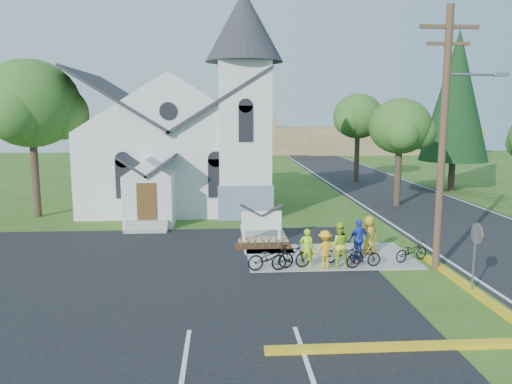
{
  "coord_description": "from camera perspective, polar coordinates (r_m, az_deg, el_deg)",
  "views": [
    {
      "loc": [
        -3.02,
        -19.87,
        6.08
      ],
      "look_at": [
        -1.34,
        5.0,
        2.13
      ],
      "focal_mm": 35.0,
      "sensor_mm": 36.0,
      "label": 1
    }
  ],
  "objects": [
    {
      "name": "bike_1",
      "position": [
        19.65,
        4.01,
        -7.37
      ],
      "size": [
        1.73,
        0.94,
        1.0
      ],
      "primitive_type": "imported",
      "rotation": [
        0.0,
        0.0,
        1.87
      ],
      "color": "black",
      "rests_on": "sidewalk"
    },
    {
      "name": "bike_3",
      "position": [
        20.25,
        12.19,
        -7.22
      ],
      "size": [
        1.53,
        0.7,
        0.89
      ],
      "primitive_type": "imported",
      "rotation": [
        0.0,
        0.0,
        1.77
      ],
      "color": "black",
      "rests_on": "sidewalk"
    },
    {
      "name": "cyclist_3",
      "position": [
        19.8,
        7.88,
        -6.52
      ],
      "size": [
        1.09,
        0.78,
        1.52
      ],
      "primitive_type": "imported",
      "rotation": [
        0.0,
        0.0,
        3.38
      ],
      "color": "#EFAB1A",
      "rests_on": "sidewalk"
    },
    {
      "name": "bike_0",
      "position": [
        19.56,
        1.7,
        -7.46
      ],
      "size": [
        1.96,
        1.02,
        0.98
      ],
      "primitive_type": "imported",
      "rotation": [
        0.0,
        0.0,
        1.78
      ],
      "color": "black",
      "rests_on": "sidewalk"
    },
    {
      "name": "parking_lot",
      "position": [
        19.29,
        -15.81,
        -9.69
      ],
      "size": [
        20.0,
        16.0,
        0.02
      ],
      "primitive_type": "cube",
      "color": "black",
      "rests_on": "ground"
    },
    {
      "name": "bike_2",
      "position": [
        20.63,
        9.94,
        -6.91
      ],
      "size": [
        1.7,
        0.86,
        0.85
      ],
      "primitive_type": "imported",
      "rotation": [
        0.0,
        0.0,
        1.38
      ],
      "color": "black",
      "rests_on": "sidewalk"
    },
    {
      "name": "cyclist_0",
      "position": [
        19.91,
        5.82,
        -6.36
      ],
      "size": [
        0.62,
        0.47,
        1.55
      ],
      "primitive_type": "imported",
      "rotation": [
        0.0,
        0.0,
        2.95
      ],
      "color": "#B1E91B",
      "rests_on": "sidewalk"
    },
    {
      "name": "utility_pole",
      "position": [
        20.2,
        20.78,
        6.5
      ],
      "size": [
        3.45,
        0.28,
        10.0
      ],
      "color": "#4C3526",
      "rests_on": "ground"
    },
    {
      "name": "cyclist_4",
      "position": [
        22.15,
        12.81,
        -4.8
      ],
      "size": [
        0.91,
        0.7,
        1.67
      ],
      "primitive_type": "imported",
      "rotation": [
        0.0,
        0.0,
        3.37
      ],
      "color": "gold",
      "rests_on": "sidewalk"
    },
    {
      "name": "cyclist_1",
      "position": [
        20.06,
        9.43,
        -5.93
      ],
      "size": [
        0.91,
        0.73,
        1.81
      ],
      "primitive_type": "imported",
      "rotation": [
        0.0,
        0.0,
        3.09
      ],
      "color": "#B1E32A",
      "rests_on": "sidewalk"
    },
    {
      "name": "tree_road_mid",
      "position": [
        45.49,
        11.58,
        8.43
      ],
      "size": [
        4.4,
        4.4,
        7.8
      ],
      "color": "#33241C",
      "rests_on": "ground"
    },
    {
      "name": "church_sign",
      "position": [
        23.69,
        0.62,
        -3.32
      ],
      "size": [
        2.2,
        0.4,
        1.7
      ],
      "color": "#9D988E",
      "rests_on": "ground"
    },
    {
      "name": "sidewalk",
      "position": [
        21.73,
        8.36,
        -7.28
      ],
      "size": [
        7.0,
        4.0,
        0.05
      ],
      "primitive_type": "cube",
      "color": "#9D988E",
      "rests_on": "ground"
    },
    {
      "name": "bike_4",
      "position": [
        21.59,
        17.33,
        -6.45
      ],
      "size": [
        1.73,
        1.15,
        0.86
      ],
      "primitive_type": "imported",
      "rotation": [
        0.0,
        0.0,
        1.96
      ],
      "color": "black",
      "rests_on": "sidewalk"
    },
    {
      "name": "road",
      "position": [
        37.71,
        16.38,
        -0.64
      ],
      "size": [
        8.0,
        90.0,
        0.02
      ],
      "primitive_type": "cube",
      "color": "black",
      "rests_on": "ground"
    },
    {
      "name": "tree_road_near",
      "position": [
        33.9,
        16.13,
        7.17
      ],
      "size": [
        4.0,
        4.0,
        7.05
      ],
      "color": "#33241C",
      "rests_on": "ground"
    },
    {
      "name": "distant_hills",
      "position": [
        76.57,
        0.92,
        6.06
      ],
      "size": [
        61.0,
        10.0,
        5.6
      ],
      "color": "olive",
      "rests_on": "ground"
    },
    {
      "name": "church",
      "position": [
        32.46,
        -8.28,
        7.43
      ],
      "size": [
        12.35,
        12.0,
        13.0
      ],
      "color": "white",
      "rests_on": "ground"
    },
    {
      "name": "stop_sign",
      "position": [
        18.32,
        23.86,
        -5.36
      ],
      "size": [
        0.11,
        0.76,
        2.48
      ],
      "color": "gray",
      "rests_on": "ground"
    },
    {
      "name": "conifer",
      "position": [
        41.96,
        21.93,
        10.14
      ],
      "size": [
        5.2,
        5.2,
        12.4
      ],
      "color": "#33241C",
      "rests_on": "ground"
    },
    {
      "name": "ground",
      "position": [
        21.0,
        4.61,
        -7.86
      ],
      "size": [
        120.0,
        120.0,
        0.0
      ],
      "primitive_type": "plane",
      "color": "#335618",
      "rests_on": "ground"
    },
    {
      "name": "flower_bed",
      "position": [
        23.05,
        0.8,
        -6.21
      ],
      "size": [
        2.6,
        1.1,
        0.07
      ],
      "primitive_type": "cube",
      "color": "#3B1E10",
      "rests_on": "ground"
    },
    {
      "name": "cyclist_2",
      "position": [
        21.28,
        11.66,
        -5.3
      ],
      "size": [
        1.07,
        0.78,
        1.69
      ],
      "primitive_type": "imported",
      "rotation": [
        0.0,
        0.0,
        3.56
      ],
      "color": "blue",
      "rests_on": "sidewalk"
    },
    {
      "name": "tree_lot_corner",
      "position": [
        31.83,
        -24.38,
        9.15
      ],
      "size": [
        5.6,
        5.6,
        9.15
      ],
      "color": "#33241C",
      "rests_on": "ground"
    }
  ]
}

